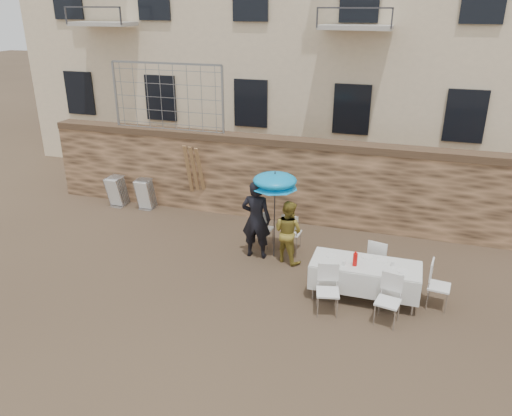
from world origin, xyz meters
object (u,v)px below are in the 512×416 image
(soda_bottle, at_px, (355,259))
(table_chair_back, at_px, (378,260))
(table_chair_front_left, at_px, (328,291))
(table_chair_side, at_px, (439,285))
(table_chair_front_right, at_px, (388,301))
(umbrella, at_px, (275,183))
(man_suit, at_px, (256,219))
(woman_dress, at_px, (288,232))
(banquet_table, at_px, (366,265))
(couple_chair_left, at_px, (263,228))
(chair_stack_left, at_px, (121,189))
(chair_stack_right, at_px, (148,192))
(couple_chair_right, at_px, (291,231))

(soda_bottle, distance_m, table_chair_back, 1.11)
(table_chair_front_left, relative_size, table_chair_side, 1.00)
(table_chair_front_left, relative_size, table_chair_front_right, 1.00)
(table_chair_front_left, xyz_separation_m, table_chair_front_right, (1.10, 0.00, 0.00))
(umbrella, relative_size, table_chair_back, 2.00)
(man_suit, relative_size, table_chair_front_left, 1.94)
(soda_bottle, height_order, table_chair_front_right, soda_bottle)
(table_chair_front_right, bearing_deg, woman_dress, 152.91)
(banquet_table, xyz_separation_m, soda_bottle, (-0.20, -0.15, 0.17))
(table_chair_front_left, bearing_deg, table_chair_front_right, -12.81)
(couple_chair_left, relative_size, table_chair_front_left, 1.00)
(woman_dress, xyz_separation_m, chair_stack_left, (-5.51, 1.95, -0.27))
(couple_chair_left, relative_size, table_chair_front_right, 1.00)
(soda_bottle, relative_size, table_chair_front_right, 0.27)
(banquet_table, height_order, soda_bottle, soda_bottle)
(table_chair_back, distance_m, chair_stack_left, 7.85)
(table_chair_side, height_order, chair_stack_right, table_chair_side)
(couple_chair_right, relative_size, chair_stack_left, 1.04)
(table_chair_back, bearing_deg, couple_chair_right, -8.64)
(woman_dress, height_order, chair_stack_left, woman_dress)
(banquet_table, distance_m, table_chair_back, 0.86)
(woman_dress, relative_size, chair_stack_left, 1.59)
(banquet_table, bearing_deg, couple_chair_left, 148.28)
(man_suit, distance_m, table_chair_side, 4.11)
(table_chair_front_right, distance_m, chair_stack_right, 7.89)
(soda_bottle, xyz_separation_m, table_chair_back, (0.40, 0.95, -0.43))
(table_chair_back, bearing_deg, man_suit, 7.24)
(chair_stack_left, height_order, chair_stack_right, same)
(table_chair_side, xyz_separation_m, chair_stack_right, (-7.84, 2.89, -0.02))
(table_chair_front_left, bearing_deg, umbrella, 117.01)
(couple_chair_right, height_order, table_chair_front_left, same)
(banquet_table, bearing_deg, man_suit, 157.96)
(man_suit, xyz_separation_m, couple_chair_left, (0.00, 0.55, -0.45))
(woman_dress, distance_m, table_chair_front_left, 2.19)
(soda_bottle, bearing_deg, umbrella, 146.82)
(couple_chair_left, bearing_deg, umbrella, 137.13)
(man_suit, xyz_separation_m, table_chair_front_right, (3.08, -1.79, -0.45))
(couple_chair_right, bearing_deg, couple_chair_left, 2.61)
(couple_chair_right, xyz_separation_m, chair_stack_left, (-5.46, 1.40, -0.02))
(couple_chair_left, xyz_separation_m, table_chair_side, (3.98, -1.49, 0.00))
(umbrella, xyz_separation_m, banquet_table, (2.18, -1.14, -1.08))
(couple_chair_right, relative_size, chair_stack_right, 1.04)
(table_chair_front_right, height_order, table_chair_back, same)
(woman_dress, height_order, chair_stack_right, woman_dress)
(chair_stack_right, bearing_deg, man_suit, -26.74)
(woman_dress, relative_size, table_chair_back, 1.52)
(table_chair_back, height_order, chair_stack_right, table_chair_back)
(woman_dress, relative_size, table_chair_front_right, 1.52)
(umbrella, xyz_separation_m, table_chair_side, (3.58, -1.04, -1.33))
(couple_chair_left, distance_m, banquet_table, 3.04)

